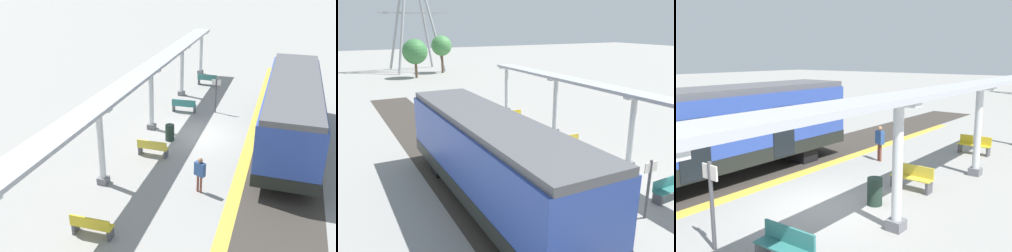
{
  "view_description": "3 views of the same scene",
  "coord_description": "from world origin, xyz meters",
  "views": [
    {
      "loc": [
        -4.35,
        19.0,
        8.95
      ],
      "look_at": [
        0.44,
        3.92,
        2.1
      ],
      "focal_mm": 41.68,
      "sensor_mm": 36.0,
      "label": 1
    },
    {
      "loc": [
        -9.72,
        -11.19,
        6.64
      ],
      "look_at": [
        -1.4,
        4.78,
        1.37
      ],
      "focal_mm": 37.44,
      "sensor_mm": 36.0,
      "label": 2
    },
    {
      "loc": [
        7.49,
        -8.5,
        4.61
      ],
      "look_at": [
        -2.03,
        3.7,
        1.78
      ],
      "focal_mm": 40.75,
      "sensor_mm": 36.0,
      "label": 3
    }
  ],
  "objects": [
    {
      "name": "trash_bin",
      "position": [
        1.25,
        1.06,
        0.44
      ],
      "size": [
        0.48,
        0.48,
        0.88
      ],
      "primitive_type": "cylinder",
      "color": "#1F3127",
      "rests_on": "ground"
    },
    {
      "name": "ground_plane",
      "position": [
        0.0,
        0.0,
        0.0
      ],
      "size": [
        176.0,
        176.0,
        0.0
      ],
      "primitive_type": "plane",
      "color": "gray"
    },
    {
      "name": "tree_left_background",
      "position": [
        0.78,
        33.63,
        3.26
      ],
      "size": [
        3.12,
        3.12,
        4.84
      ],
      "color": "brown",
      "rests_on": "ground"
    },
    {
      "name": "tree_right_background",
      "position": [
        5.19,
        36.63,
        3.69
      ],
      "size": [
        2.76,
        2.76,
        5.1
      ],
      "color": "brown",
      "rests_on": "ground"
    },
    {
      "name": "canopy_pillar_fourth",
      "position": [
        2.69,
        6.05,
        1.77
      ],
      "size": [
        1.1,
        0.44,
        3.49
      ],
      "color": "slate",
      "rests_on": "ground"
    },
    {
      "name": "bench_extra_slot",
      "position": [
        1.63,
        -3.1,
        0.44
      ],
      "size": [
        1.52,
        0.52,
        0.86
      ],
      "color": "#2E7370",
      "rests_on": "ground"
    },
    {
      "name": "train_near_carriage",
      "position": [
        -4.73,
        -0.28,
        1.83
      ],
      "size": [
        2.65,
        11.47,
        3.48
      ],
      "color": "#2C469D",
      "rests_on": "ground"
    },
    {
      "name": "canopy_beam",
      "position": [
        2.69,
        0.22,
        3.57
      ],
      "size": [
        1.2,
        25.4,
        0.16
      ],
      "primitive_type": "cube",
      "color": "#A8AAB2",
      "rests_on": "canopy_pillar_nearest"
    },
    {
      "name": "bench_far_end",
      "position": [
        1.49,
        9.36,
        0.44
      ],
      "size": [
        1.51,
        0.47,
        0.86
      ],
      "color": "gold",
      "rests_on": "ground"
    },
    {
      "name": "trackbed",
      "position": [
        -4.74,
        0.0,
        0.0
      ],
      "size": [
        3.2,
        43.52,
        0.01
      ],
      "primitive_type": "cube",
      "color": "#38332D",
      "rests_on": "ground"
    },
    {
      "name": "passenger_waiting_near_edge",
      "position": [
        -1.41,
        5.48,
        0.99
      ],
      "size": [
        0.5,
        0.37,
        1.59
      ],
      "color": "brown",
      "rests_on": "ground"
    },
    {
      "name": "electricity_pylon",
      "position": [
        2.62,
        40.81,
        9.07
      ],
      "size": [
        9.73,
        6.83,
        17.86
      ],
      "color": "#93969B",
      "rests_on": "ground"
    },
    {
      "name": "platform_info_sign",
      "position": [
        -0.24,
        -3.69,
        1.33
      ],
      "size": [
        0.56,
        0.1,
        2.2
      ],
      "color": "#4C4C51",
      "rests_on": "ground"
    },
    {
      "name": "tactile_edge_strip",
      "position": [
        -2.86,
        0.0,
        0.0
      ],
      "size": [
        0.55,
        31.52,
        0.01
      ],
      "primitive_type": "cube",
      "color": "gold",
      "rests_on": "ground"
    },
    {
      "name": "canopy_pillar_fifth",
      "position": [
        2.69,
        12.52,
        1.77
      ],
      "size": [
        1.1,
        0.44,
        3.49
      ],
      "color": "slate",
      "rests_on": "ground"
    },
    {
      "name": "canopy_pillar_third",
      "position": [
        2.69,
        -0.07,
        1.77
      ],
      "size": [
        1.1,
        0.44,
        3.49
      ],
      "color": "slate",
      "rests_on": "ground"
    },
    {
      "name": "bench_near_end",
      "position": [
        1.5,
        3.06,
        0.44
      ],
      "size": [
        1.5,
        0.44,
        0.86
      ],
      "color": "gold",
      "rests_on": "ground"
    }
  ]
}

